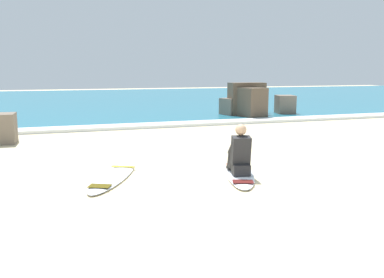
# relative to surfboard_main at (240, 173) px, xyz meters

# --- Properties ---
(ground_plane) EXTENTS (80.00, 80.00, 0.00)m
(ground_plane) POSITION_rel_surfboard_main_xyz_m (-1.12, -0.69, -0.04)
(ground_plane) COLOR beige
(sea) EXTENTS (80.00, 28.00, 0.10)m
(sea) POSITION_rel_surfboard_main_xyz_m (-1.12, 20.98, 0.01)
(sea) COLOR teal
(sea) RESTS_ON ground
(breaking_foam) EXTENTS (80.00, 0.90, 0.11)m
(breaking_foam) POSITION_rel_surfboard_main_xyz_m (-1.12, 7.28, 0.02)
(breaking_foam) COLOR white
(breaking_foam) RESTS_ON ground
(surfboard_main) EXTENTS (1.31, 2.30, 0.08)m
(surfboard_main) POSITION_rel_surfboard_main_xyz_m (0.00, 0.00, 0.00)
(surfboard_main) COLOR silver
(surfboard_main) RESTS_ON ground
(surfer_seated) EXTENTS (0.48, 0.76, 0.95)m
(surfer_seated) POSITION_rel_surfboard_main_xyz_m (-0.07, -0.13, 0.40)
(surfer_seated) COLOR #232326
(surfer_seated) RESTS_ON surfboard_main
(surfboard_spare_near) EXTENTS (1.50, 2.36, 0.08)m
(surfboard_spare_near) POSITION_rel_surfboard_main_xyz_m (-2.35, 0.55, -0.00)
(surfboard_spare_near) COLOR silver
(surfboard_spare_near) RESTS_ON ground
(rock_outcrop_distant) EXTENTS (3.44, 2.41, 1.48)m
(rock_outcrop_distant) POSITION_rel_surfboard_main_xyz_m (4.85, 9.10, 0.55)
(rock_outcrop_distant) COLOR brown
(rock_outcrop_distant) RESTS_ON ground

